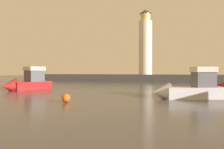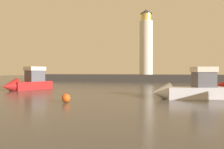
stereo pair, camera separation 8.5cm
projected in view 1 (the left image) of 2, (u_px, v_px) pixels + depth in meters
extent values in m
plane|color=#4C4742|center=(133.00, 91.00, 30.48)|extent=(220.00, 220.00, 0.00)
cube|color=#423F3D|center=(152.00, 78.00, 58.94)|extent=(75.89, 5.88, 1.95)
cylinder|color=silver|center=(145.00, 48.00, 59.31)|extent=(3.53, 3.53, 14.36)
cylinder|color=#F2CC59|center=(145.00, 17.00, 59.21)|extent=(2.64, 2.64, 2.01)
cone|color=#33383D|center=(146.00, 12.00, 59.19)|extent=(3.17, 3.17, 1.15)
cone|color=#B21E1E|center=(217.00, 88.00, 27.54)|extent=(2.65, 2.73, 2.13)
cube|color=silver|center=(196.00, 93.00, 22.32)|extent=(6.55, 4.05, 1.14)
cone|color=silver|center=(161.00, 93.00, 22.03)|extent=(2.41, 2.48, 1.97)
cube|color=#595960|center=(203.00, 80.00, 22.37)|extent=(2.38, 2.18, 1.53)
cube|color=silver|center=(204.00, 69.00, 22.35)|extent=(2.62, 2.40, 0.54)
cube|color=#B21E1E|center=(31.00, 85.00, 33.50)|extent=(4.23, 6.40, 1.22)
cone|color=#B21E1E|center=(9.00, 86.00, 30.62)|extent=(2.77, 2.69, 2.19)
cube|color=#595960|center=(34.00, 76.00, 33.91)|extent=(2.57, 2.92, 1.68)
cube|color=silver|center=(34.00, 69.00, 33.89)|extent=(2.83, 3.21, 0.59)
sphere|color=#EA5919|center=(66.00, 98.00, 19.52)|extent=(0.77, 0.77, 0.77)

